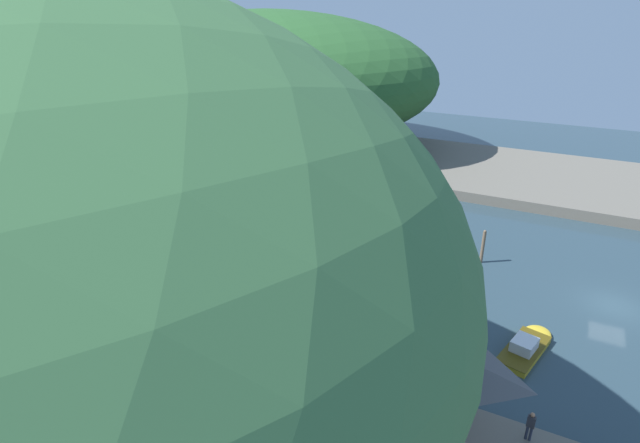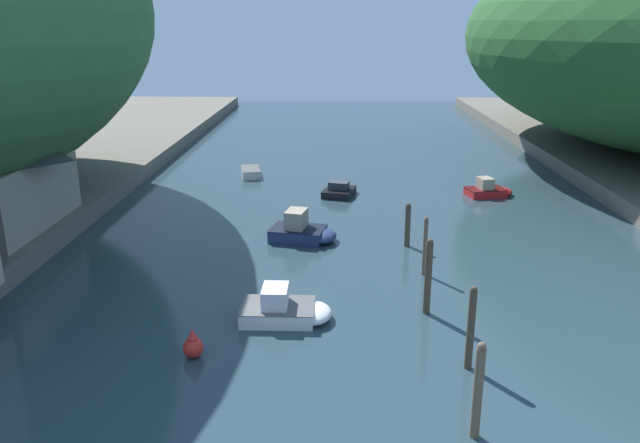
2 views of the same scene
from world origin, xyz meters
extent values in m
plane|color=#283D47|center=(0.00, 30.00, 0.00)|extent=(130.00, 130.00, 0.00)
cube|color=navy|center=(-3.74, 27.75, 0.34)|extent=(3.32, 2.69, 0.69)
ellipsoid|color=navy|center=(-2.31, 27.44, 0.34)|extent=(1.86, 2.27, 0.69)
cube|color=black|center=(-3.74, 27.75, 0.70)|extent=(3.39, 2.74, 0.03)
cube|color=#9E937F|center=(-3.83, 27.77, 1.22)|extent=(1.32, 1.66, 1.06)
cube|color=silver|center=(-8.43, 43.21, 0.31)|extent=(1.89, 3.11, 0.62)
ellipsoid|color=silver|center=(-8.70, 44.64, 0.31)|extent=(1.56, 1.67, 0.62)
cube|color=#504E4A|center=(-8.43, 43.21, 0.63)|extent=(1.93, 3.17, 0.03)
cube|color=white|center=(-3.99, 17.77, 0.30)|extent=(2.98, 2.09, 0.61)
ellipsoid|color=white|center=(-2.51, 17.76, 0.30)|extent=(1.50, 1.97, 0.61)
cube|color=#525252|center=(-3.99, 17.77, 0.62)|extent=(3.04, 2.13, 0.03)
cube|color=silver|center=(-4.09, 17.77, 1.02)|extent=(1.05, 1.45, 0.82)
cube|color=black|center=(-1.37, 37.41, 0.23)|extent=(2.55, 2.98, 0.46)
ellipsoid|color=black|center=(-1.03, 38.64, 0.23)|extent=(2.11, 1.72, 0.46)
cube|color=black|center=(-1.37, 37.41, 0.47)|extent=(2.60, 3.04, 0.03)
cube|color=#333842|center=(-1.39, 37.33, 0.74)|extent=(1.55, 1.22, 0.57)
cube|color=red|center=(9.04, 37.58, 0.26)|extent=(2.91, 2.26, 0.52)
ellipsoid|color=red|center=(10.29, 37.87, 0.26)|extent=(1.63, 1.89, 0.52)
cube|color=#450A0A|center=(9.04, 37.58, 0.53)|extent=(2.97, 2.31, 0.03)
cube|color=#9E937F|center=(8.96, 37.56, 0.92)|extent=(1.15, 1.38, 0.81)
cylinder|color=brown|center=(2.49, 10.26, 1.45)|extent=(0.29, 0.29, 2.91)
sphere|color=brown|center=(2.49, 10.26, 2.97)|extent=(0.26, 0.26, 0.26)
cylinder|color=#4C3D2D|center=(3.08, 14.12, 1.48)|extent=(0.27, 0.27, 2.96)
sphere|color=#4C3D2D|center=(3.08, 14.12, 3.02)|extent=(0.24, 0.24, 0.24)
cylinder|color=#4C3D2D|center=(2.21, 18.51, 1.56)|extent=(0.30, 0.30, 3.12)
sphere|color=#4C3D2D|center=(2.21, 18.51, 3.18)|extent=(0.27, 0.27, 0.27)
cylinder|color=brown|center=(2.69, 22.82, 1.39)|extent=(0.21, 0.21, 2.79)
sphere|color=brown|center=(2.69, 22.82, 2.83)|extent=(0.19, 0.19, 0.19)
cylinder|color=#4C3D2D|center=(2.31, 26.90, 1.12)|extent=(0.30, 0.30, 2.25)
sphere|color=#4C3D2D|center=(2.31, 26.90, 2.31)|extent=(0.27, 0.27, 0.27)
sphere|color=red|center=(-6.81, 14.64, 0.38)|extent=(0.76, 0.76, 0.76)
cone|color=red|center=(-6.81, 14.64, 0.95)|extent=(0.38, 0.38, 0.38)
camera|label=1|loc=(-38.20, 5.12, 20.79)|focal=28.00mm
camera|label=2|loc=(-1.69, -5.52, 11.62)|focal=35.00mm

